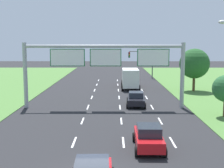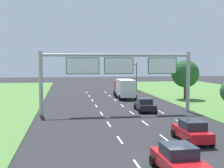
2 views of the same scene
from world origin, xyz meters
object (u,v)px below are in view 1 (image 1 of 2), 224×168
(box_truck, at_px, (130,78))
(traffic_light_mast, at_px, (142,59))
(car_lead_silver, at_px, (136,99))
(car_near_red, at_px, (149,137))
(sign_gantry, at_px, (105,62))
(roadside_tree_far, at_px, (194,64))

(box_truck, xyz_separation_m, traffic_light_mast, (3.05, 12.99, 2.21))
(car_lead_silver, bearing_deg, traffic_light_mast, 86.68)
(car_near_red, height_order, car_lead_silver, car_near_red)
(traffic_light_mast, bearing_deg, box_truck, -103.23)
(box_truck, relative_size, sign_gantry, 0.42)
(traffic_light_mast, height_order, roadside_tree_far, roadside_tree_far)
(car_near_red, relative_size, traffic_light_mast, 0.74)
(box_truck, bearing_deg, roadside_tree_far, -17.24)
(sign_gantry, bearing_deg, box_truck, 76.44)
(car_near_red, relative_size, sign_gantry, 0.24)
(car_lead_silver, bearing_deg, box_truck, 93.37)
(box_truck, relative_size, roadside_tree_far, 1.18)
(sign_gantry, xyz_separation_m, traffic_light_mast, (6.46, 27.13, -1.09))
(car_near_red, bearing_deg, roadside_tree_far, 70.14)
(car_near_red, xyz_separation_m, box_truck, (0.18, 27.24, 0.85))
(car_near_red, xyz_separation_m, roadside_tree_far, (9.17, 24.34, 3.19))
(car_near_red, height_order, roadside_tree_far, roadside_tree_far)
(car_near_red, xyz_separation_m, sign_gantry, (-3.23, 13.10, 4.15))
(box_truck, distance_m, traffic_light_mast, 13.52)
(sign_gantry, distance_m, traffic_light_mast, 27.91)
(car_near_red, relative_size, car_lead_silver, 0.92)
(car_near_red, relative_size, box_truck, 0.57)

